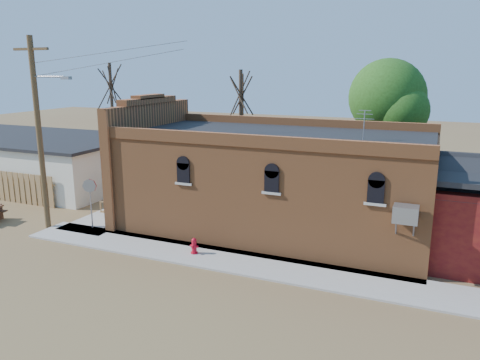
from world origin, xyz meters
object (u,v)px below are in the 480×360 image
at_px(utility_pole, 40,130).
at_px(trash_barrel, 125,195).
at_px(brick_bar, 269,180).
at_px(fire_hydrant, 194,246).
at_px(stop_sign, 90,191).

distance_m(utility_pole, trash_barrel, 6.55).
bearing_deg(trash_barrel, brick_bar, -4.01).
height_order(fire_hydrant, stop_sign, stop_sign).
bearing_deg(trash_barrel, fire_hydrant, -35.43).
bearing_deg(trash_barrel, utility_pole, -99.74).
height_order(brick_bar, stop_sign, brick_bar).
relative_size(utility_pole, fire_hydrant, 13.52).
height_order(utility_pole, fire_hydrant, utility_pole).
bearing_deg(utility_pole, trash_barrel, 80.26).
bearing_deg(stop_sign, fire_hydrant, -5.92).
bearing_deg(fire_hydrant, brick_bar, 73.13).
distance_m(utility_pole, stop_sign, 3.60).
relative_size(brick_bar, utility_pole, 1.82).
bearing_deg(brick_bar, trash_barrel, 175.99).
relative_size(brick_bar, trash_barrel, 18.31).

